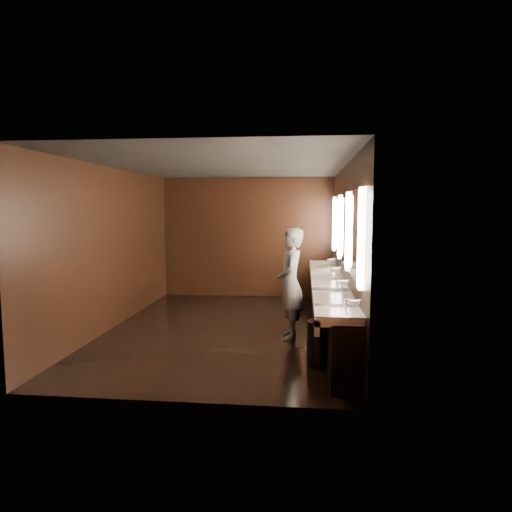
{
  "coord_description": "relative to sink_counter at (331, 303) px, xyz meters",
  "views": [
    {
      "loc": [
        1.33,
        -7.62,
        2.09
      ],
      "look_at": [
        0.52,
        0.0,
        1.28
      ],
      "focal_mm": 32.0,
      "sensor_mm": 36.0,
      "label": 1
    }
  ],
  "objects": [
    {
      "name": "wall_right",
      "position": [
        0.21,
        0.0,
        0.9
      ],
      "size": [
        0.02,
        6.0,
        2.8
      ],
      "primitive_type": "cube",
      "color": "black",
      "rests_on": "floor"
    },
    {
      "name": "floor",
      "position": [
        -1.79,
        0.0,
        -0.5
      ],
      "size": [
        6.0,
        6.0,
        0.0
      ],
      "primitive_type": "plane",
      "color": "black",
      "rests_on": "ground"
    },
    {
      "name": "wall_front",
      "position": [
        -1.79,
        -3.0,
        0.9
      ],
      "size": [
        4.0,
        0.02,
        2.8
      ],
      "primitive_type": "cube",
      "color": "black",
      "rests_on": "floor"
    },
    {
      "name": "trash_bin",
      "position": [
        -0.22,
        -1.64,
        -0.2
      ],
      "size": [
        0.47,
        0.47,
        0.6
      ],
      "primitive_type": "cylinder",
      "rotation": [
        0.0,
        0.0,
        -0.25
      ],
      "color": "black",
      "rests_on": "floor"
    },
    {
      "name": "sink_counter",
      "position": [
        0.0,
        0.0,
        0.0
      ],
      "size": [
        0.55,
        5.4,
        1.01
      ],
      "color": "black",
      "rests_on": "floor"
    },
    {
      "name": "ceiling",
      "position": [
        -1.79,
        0.0,
        2.3
      ],
      "size": [
        4.0,
        6.0,
        0.02
      ],
      "primitive_type": "cube",
      "color": "#2D2D2B",
      "rests_on": "wall_back"
    },
    {
      "name": "wall_left",
      "position": [
        -3.79,
        0.0,
        0.9
      ],
      "size": [
        0.02,
        6.0,
        2.8
      ],
      "primitive_type": "cube",
      "color": "black",
      "rests_on": "floor"
    },
    {
      "name": "mirror_band",
      "position": [
        0.19,
        -0.0,
        1.25
      ],
      "size": [
        0.06,
        5.03,
        1.15
      ],
      "color": "#FFE3CA",
      "rests_on": "wall_right"
    },
    {
      "name": "wall_back",
      "position": [
        -1.79,
        3.0,
        0.9
      ],
      "size": [
        4.0,
        0.02,
        2.8
      ],
      "primitive_type": "cube",
      "color": "black",
      "rests_on": "floor"
    },
    {
      "name": "person",
      "position": [
        -0.68,
        -0.4,
        0.39
      ],
      "size": [
        0.44,
        0.66,
        1.78
      ],
      "primitive_type": "imported",
      "rotation": [
        0.0,
        0.0,
        -1.55
      ],
      "color": "#8CB9D1",
      "rests_on": "floor"
    }
  ]
}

